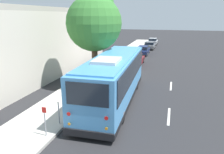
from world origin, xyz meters
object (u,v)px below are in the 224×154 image
object	(u,v)px
parked_sedan_maroon	(135,60)
parked_sedan_gray	(150,46)
parked_sedan_silver	(153,42)
sign_post_far	(59,113)
shuttle_bus	(114,77)
street_tree	(94,20)
sign_post_near	(45,121)
parked_sedan_navy	(143,50)
fire_hydrant	(113,68)

from	to	relation	value
parked_sedan_maroon	parked_sedan_gray	xyz separation A→B (m)	(13.44, -0.25, -0.01)
parked_sedan_silver	sign_post_far	xyz separation A→B (m)	(-35.45, 1.57, 0.16)
shuttle_bus	street_tree	distance (m)	5.17
parked_sedan_gray	sign_post_near	world-z (taller)	sign_post_near
sign_post_near	shuttle_bus	bearing A→B (deg)	-19.73
parked_sedan_gray	street_tree	size ratio (longest dim) A/B	0.53
parked_sedan_navy	street_tree	bearing A→B (deg)	174.14
shuttle_bus	parked_sedan_gray	distance (m)	25.43
parked_sedan_gray	sign_post_far	xyz separation A→B (m)	(-29.54, 1.57, 0.19)
parked_sedan_maroon	parked_sedan_silver	world-z (taller)	parked_sedan_silver
parked_sedan_maroon	parked_sedan_navy	bearing A→B (deg)	1.43
street_tree	sign_post_far	xyz separation A→B (m)	(-6.92, -0.40, -4.70)
shuttle_bus	fire_hydrant	size ratio (longest dim) A/B	13.26
street_tree	parked_sedan_silver	bearing A→B (deg)	-3.94
shuttle_bus	parked_sedan_maroon	size ratio (longest dim) A/B	2.41
parked_sedan_silver	sign_post_near	world-z (taller)	sign_post_near
parked_sedan_silver	street_tree	bearing A→B (deg)	177.27
parked_sedan_silver	sign_post_near	bearing A→B (deg)	178.77
shuttle_bus	parked_sedan_navy	distance (m)	19.57
parked_sedan_navy	parked_sedan_silver	world-z (taller)	parked_sedan_silver
sign_post_far	fire_hydrant	xyz separation A→B (m)	(11.77, 0.20, -0.22)
parked_sedan_silver	street_tree	xyz separation A→B (m)	(-28.53, 1.97, 4.86)
parked_sedan_maroon	sign_post_far	size ratio (longest dim) A/B	3.55
parked_sedan_gray	sign_post_far	size ratio (longest dim) A/B	3.32
parked_sedan_gray	street_tree	xyz separation A→B (m)	(-22.61, 1.97, 4.89)
parked_sedan_silver	fire_hydrant	distance (m)	23.74
sign_post_near	sign_post_far	xyz separation A→B (m)	(1.31, 0.00, -0.15)
parked_sedan_maroon	street_tree	bearing A→B (deg)	170.14
parked_sedan_maroon	sign_post_near	xyz separation A→B (m)	(-17.41, 1.32, 0.33)
parked_sedan_gray	street_tree	distance (m)	23.22
parked_sedan_maroon	parked_sedan_gray	bearing A→B (deg)	-0.28
parked_sedan_maroon	sign_post_far	xyz separation A→B (m)	(-16.10, 1.32, 0.18)
parked_sedan_gray	sign_post_far	bearing A→B (deg)	178.32
parked_sedan_maroon	street_tree	xyz separation A→B (m)	(-9.18, 1.72, 4.88)
parked_sedan_maroon	parked_sedan_navy	world-z (taller)	parked_sedan_maroon
street_tree	shuttle_bus	bearing A→B (deg)	-139.75
parked_sedan_maroon	sign_post_near	bearing A→B (deg)	176.43
shuttle_bus	fire_hydrant	distance (m)	8.03
sign_post_far	sign_post_near	bearing A→B (deg)	-180.00
parked_sedan_silver	sign_post_near	xyz separation A→B (m)	(-36.76, 1.57, 0.31)
parked_sedan_gray	sign_post_near	distance (m)	30.89
sign_post_near	fire_hydrant	world-z (taller)	sign_post_near
street_tree	sign_post_near	bearing A→B (deg)	-177.22
parked_sedan_maroon	parked_sedan_gray	size ratio (longest dim) A/B	1.07
sign_post_near	sign_post_far	size ratio (longest dim) A/B	1.19
fire_hydrant	sign_post_far	bearing A→B (deg)	-179.01
parked_sedan_navy	sign_post_near	xyz separation A→B (m)	(-24.97, 1.24, 0.33)
shuttle_bus	sign_post_near	distance (m)	5.86
shuttle_bus	parked_sedan_maroon	bearing A→B (deg)	1.22
parked_sedan_navy	parked_sedan_gray	xyz separation A→B (m)	(5.88, -0.33, -0.01)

